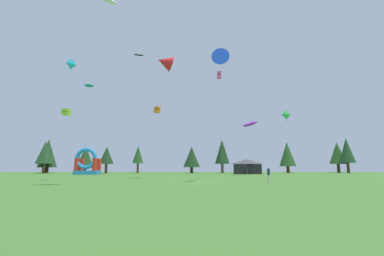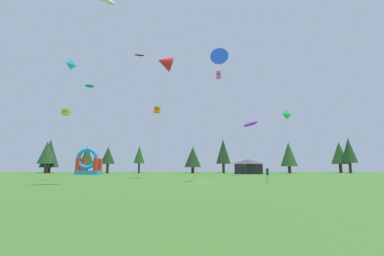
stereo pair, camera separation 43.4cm
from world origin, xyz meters
TOP-DOWN VIEW (x-y plane):
  - ground_plane at (0.00, 0.00)m, footprint 120.00×120.00m
  - kite_teal_parafoil at (-17.40, 13.55)m, footprint 2.61×5.01m
  - kite_blue_delta at (3.09, -0.06)m, footprint 4.15×2.51m
  - kite_red_delta at (-4.35, 9.24)m, footprint 3.73×8.55m
  - kite_pink_box at (3.39, 3.78)m, footprint 0.74×5.26m
  - kite_lime_box at (-17.13, 5.12)m, footprint 1.00×2.43m
  - kite_purple_parafoil at (11.69, 20.73)m, footprint 4.00×3.90m
  - kite_orange_box at (-5.57, 10.90)m, footprint 1.95×2.47m
  - kite_black_parafoil at (-11.06, 23.87)m, footprint 6.36×4.12m
  - kite_green_diamond at (17.74, 17.50)m, footprint 4.28×2.84m
  - kite_cyan_diamond at (-16.43, 4.14)m, footprint 3.08×0.99m
  - person_midfield at (7.73, -1.89)m, footprint 0.38×0.38m
  - inflatable_red_slide at (-22.63, 29.33)m, footprint 4.94×3.83m
  - festival_tent at (13.77, 32.91)m, footprint 5.83×3.95m
  - tree_row_0 at (-39.32, 45.16)m, footprint 5.09×5.09m
  - tree_row_1 at (-38.56, 42.05)m, footprint 4.43×4.43m
  - tree_row_2 at (-28.12, 43.01)m, footprint 4.29×4.29m
  - tree_row_3 at (-21.90, 41.24)m, footprint 3.73×3.73m
  - tree_row_4 at (-13.91, 43.24)m, footprint 2.99×2.99m
  - tree_row_5 at (0.82, 42.53)m, footprint 4.56×4.56m
  - tree_row_6 at (9.08, 41.60)m, footprint 3.91×3.91m
  - tree_row_7 at (27.19, 42.13)m, footprint 4.47×4.47m
  - tree_row_8 at (43.04, 45.13)m, footprint 4.56×4.56m
  - tree_row_9 at (43.94, 42.03)m, footprint 4.05×4.05m

SIDE VIEW (x-z plane):
  - ground_plane at x=0.00m, z-range 0.00..0.00m
  - person_midfield at x=7.73m, z-range 0.16..1.86m
  - festival_tent at x=13.77m, z-range 0.00..3.51m
  - inflatable_red_slide at x=-22.63m, z-range -0.82..5.06m
  - tree_row_5 at x=0.82m, z-range 0.76..7.90m
  - tree_row_2 at x=-28.12m, z-range 0.80..8.11m
  - tree_row_3 at x=-21.90m, z-range 1.17..8.24m
  - tree_row_4 at x=-13.91m, z-range 1.27..8.71m
  - tree_row_7 at x=27.19m, z-range 0.88..9.31m
  - tree_row_0 at x=-39.32m, z-range 0.72..10.12m
  - tree_row_1 at x=-38.56m, z-range 1.21..9.71m
  - tree_row_8 at x=43.04m, z-range 1.20..9.99m
  - tree_row_6 at x=9.08m, z-range 1.20..10.35m
  - tree_row_9 at x=43.94m, z-range 1.33..11.01m
  - kite_lime_box at x=-17.13m, z-range 4.28..13.65m
  - kite_purple_parafoil at x=11.69m, z-range 4.60..15.45m
  - kite_orange_box at x=-5.57m, z-range 5.06..16.15m
  - kite_green_diamond at x=17.74m, z-range 5.26..17.18m
  - kite_pink_box at x=3.39m, z-range 6.66..21.04m
  - kite_blue_delta at x=3.09m, z-range 6.60..22.15m
  - kite_cyan_diamond at x=-16.43m, z-range 7.30..23.17m
  - kite_teal_parafoil at x=-17.40m, z-range 7.39..23.15m
  - kite_red_delta at x=-4.35m, z-range 8.23..27.50m
  - kite_black_parafoil at x=-11.06m, z-range 12.39..38.33m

